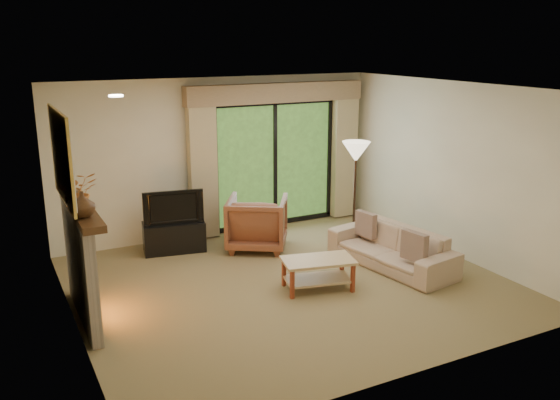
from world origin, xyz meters
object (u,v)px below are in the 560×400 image
armchair (257,223)px  coffee_table (318,274)px  sofa (392,248)px  media_console (174,237)px

armchair → coffee_table: 1.81m
sofa → coffee_table: sofa is taller
media_console → coffee_table: media_console is taller
armchair → coffee_table: armchair is taller
armchair → sofa: armchair is taller
armchair → coffee_table: bearing=123.2°
coffee_table → media_console: bearing=131.9°
media_console → sofa: 3.31m
media_console → sofa: (2.60, -2.04, 0.05)m
media_console → armchair: size_ratio=1.02×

